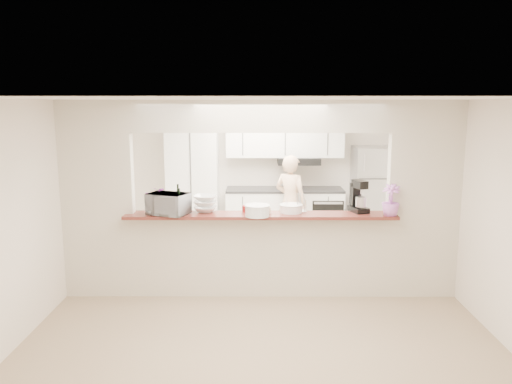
{
  "coord_description": "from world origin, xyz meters",
  "views": [
    {
      "loc": [
        -0.03,
        -6.16,
        2.45
      ],
      "look_at": [
        -0.06,
        0.3,
        1.3
      ],
      "focal_mm": 35.0,
      "sensor_mm": 36.0,
      "label": 1
    }
  ],
  "objects_px": {
    "stand_mixer": "(358,198)",
    "refrigerator": "(374,194)",
    "person": "(291,203)",
    "toaster_oven": "(168,204)"
  },
  "relations": [
    {
      "from": "stand_mixer",
      "to": "person",
      "type": "bearing_deg",
      "value": 109.49
    },
    {
      "from": "refrigerator",
      "to": "person",
      "type": "relative_size",
      "value": 1.06
    },
    {
      "from": "refrigerator",
      "to": "stand_mixer",
      "type": "distance_m",
      "value": 2.74
    },
    {
      "from": "toaster_oven",
      "to": "stand_mixer",
      "type": "height_order",
      "value": "stand_mixer"
    },
    {
      "from": "refrigerator",
      "to": "toaster_oven",
      "type": "distance_m",
      "value": 4.24
    },
    {
      "from": "refrigerator",
      "to": "toaster_oven",
      "type": "relative_size",
      "value": 3.51
    },
    {
      "from": "person",
      "to": "toaster_oven",
      "type": "bearing_deg",
      "value": 87.49
    },
    {
      "from": "stand_mixer",
      "to": "refrigerator",
      "type": "bearing_deg",
      "value": 72.73
    },
    {
      "from": "stand_mixer",
      "to": "person",
      "type": "xyz_separation_m",
      "value": [
        -0.72,
        2.05,
        -0.47
      ]
    },
    {
      "from": "toaster_oven",
      "to": "stand_mixer",
      "type": "distance_m",
      "value": 2.4
    }
  ]
}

